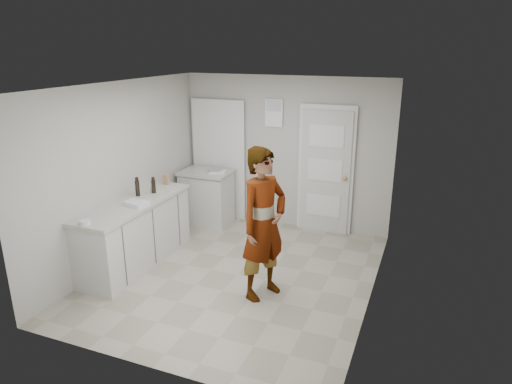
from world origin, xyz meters
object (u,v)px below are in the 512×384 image
at_px(baking_dish, 137,204).
at_px(egg_bowl, 85,222).
at_px(spice_jar, 152,190).
at_px(person, 264,224).
at_px(oil_cruet_b, 137,187).
at_px(cake_mix_box, 166,179).
at_px(oil_cruet_a, 154,185).

bearing_deg(baking_dish, egg_bowl, -101.71).
bearing_deg(egg_bowl, spice_jar, 88.59).
relative_size(baking_dish, egg_bowl, 2.65).
xyz_separation_m(person, egg_bowl, (-1.97, -0.77, 0.02)).
bearing_deg(egg_bowl, oil_cruet_b, 92.91).
xyz_separation_m(cake_mix_box, baking_dish, (0.15, -0.96, -0.06)).
distance_m(baking_dish, egg_bowl, 0.81).
distance_m(person, oil_cruet_b, 2.07).
xyz_separation_m(spice_jar, oil_cruet_b, (-0.09, -0.22, 0.09)).
distance_m(person, spice_jar, 2.02).
height_order(oil_cruet_a, oil_cruet_b, oil_cruet_b).
relative_size(person, egg_bowl, 14.80).
bearing_deg(person, oil_cruet_a, 97.98).
bearing_deg(cake_mix_box, egg_bowl, -80.75).
relative_size(person, cake_mix_box, 11.65).
distance_m(oil_cruet_a, baking_dish, 0.56).
xyz_separation_m(person, baking_dish, (-1.81, 0.02, 0.02)).
distance_m(spice_jar, oil_cruet_b, 0.25).
bearing_deg(oil_cruet_a, cake_mix_box, 98.03).
distance_m(person, egg_bowl, 2.12).
bearing_deg(oil_cruet_a, spice_jar, 156.47).
bearing_deg(person, baking_dish, 113.83).
xyz_separation_m(person, cake_mix_box, (-1.96, 0.98, 0.07)).
bearing_deg(oil_cruet_b, oil_cruet_a, 56.92).
height_order(cake_mix_box, baking_dish, cake_mix_box).
relative_size(spice_jar, oil_cruet_b, 0.28).
bearing_deg(oil_cruet_a, egg_bowl, -93.17).
relative_size(person, spice_jar, 24.23).
bearing_deg(person, spice_jar, 97.83).
xyz_separation_m(oil_cruet_b, egg_bowl, (0.06, -1.13, -0.11)).
height_order(person, oil_cruet_a, person).
bearing_deg(baking_dish, person, -0.52).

